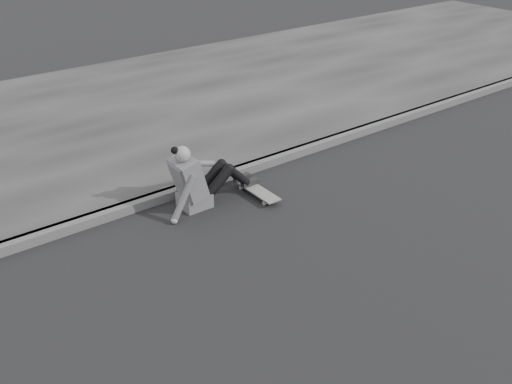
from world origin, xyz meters
The scene contains 5 objects.
ground centered at (0.00, 0.00, 0.00)m, with size 80.00×80.00×0.00m, color black.
curb centered at (0.00, 2.58, 0.06)m, with size 24.00×0.16×0.12m, color #525252.
sidewalk centered at (0.00, 5.60, 0.06)m, with size 24.00×6.00×0.12m, color #323232.
skateboard centered at (-1.09, 1.96, 0.07)m, with size 0.20×0.78×0.09m.
seated_woman centered at (-1.82, 2.20, 0.36)m, with size 1.38×0.46×0.88m.
Camera 1 is at (-5.01, -3.28, 3.64)m, focal length 40.00 mm.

